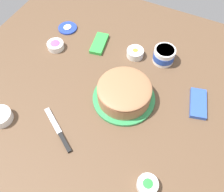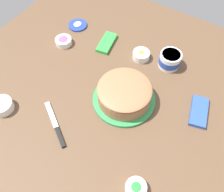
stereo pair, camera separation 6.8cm
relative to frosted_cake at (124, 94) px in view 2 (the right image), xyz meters
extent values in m
plane|color=brown|center=(-0.05, 0.07, -0.05)|extent=(1.54, 1.54, 0.00)
cylinder|color=#339351|center=(0.00, 0.00, -0.04)|extent=(0.29, 0.29, 0.01)
cylinder|color=pink|center=(0.00, 0.00, -0.01)|extent=(0.22, 0.22, 0.06)
cylinder|color=#9E6B47|center=(0.00, 0.00, 0.00)|extent=(0.24, 0.24, 0.07)
ellipsoid|color=#9E6B47|center=(0.00, 0.00, 0.04)|extent=(0.24, 0.24, 0.03)
cylinder|color=white|center=(0.30, -0.08, -0.01)|extent=(0.10, 0.10, 0.08)
cylinder|color=#2347B2|center=(0.30, -0.08, -0.01)|extent=(0.11, 0.11, 0.04)
cylinder|color=#9E6B47|center=(0.30, -0.08, 0.02)|extent=(0.09, 0.09, 0.01)
cylinder|color=#233DAD|center=(0.29, 0.48, -0.04)|extent=(0.10, 0.10, 0.01)
ellipsoid|color=white|center=(0.29, 0.48, -0.04)|extent=(0.05, 0.04, 0.01)
cube|color=silver|center=(-0.24, 0.23, -0.04)|extent=(0.09, 0.13, 0.00)
cube|color=black|center=(-0.30, 0.13, -0.04)|extent=(0.07, 0.09, 0.01)
cylinder|color=white|center=(-0.33, 0.43, -0.03)|extent=(0.10, 0.10, 0.04)
cylinder|color=blue|center=(-0.33, 0.43, -0.03)|extent=(0.08, 0.08, 0.01)
ellipsoid|color=blue|center=(-0.33, 0.43, -0.02)|extent=(0.07, 0.07, 0.02)
cylinder|color=white|center=(0.14, 0.46, -0.03)|extent=(0.09, 0.09, 0.03)
cylinder|color=#B251C6|center=(0.14, 0.46, -0.03)|extent=(0.07, 0.07, 0.01)
ellipsoid|color=#B251C6|center=(0.14, 0.46, -0.02)|extent=(0.06, 0.06, 0.02)
cylinder|color=white|center=(0.27, 0.06, -0.03)|extent=(0.09, 0.09, 0.04)
cylinder|color=yellow|center=(0.27, 0.06, -0.02)|extent=(0.07, 0.07, 0.01)
ellipsoid|color=yellow|center=(0.27, 0.06, -0.02)|extent=(0.06, 0.06, 0.02)
cylinder|color=white|center=(-0.32, -0.24, -0.03)|extent=(0.08, 0.08, 0.04)
cylinder|color=green|center=(-0.32, -0.24, -0.03)|extent=(0.07, 0.07, 0.01)
ellipsoid|color=green|center=(-0.32, -0.24, -0.02)|extent=(0.06, 0.06, 0.02)
cube|color=green|center=(0.26, 0.26, -0.04)|extent=(0.16, 0.09, 0.02)
cube|color=#2D51B2|center=(0.12, -0.31, -0.04)|extent=(0.17, 0.11, 0.02)
camera|label=1|loc=(-0.58, -0.22, 0.91)|focal=39.67mm
camera|label=2|loc=(-0.55, -0.28, 0.91)|focal=39.67mm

